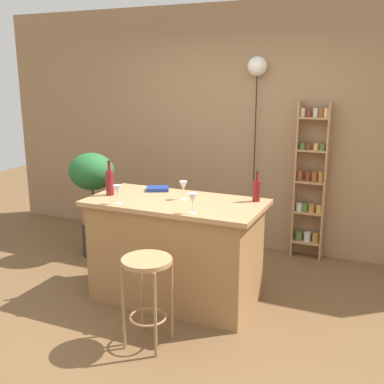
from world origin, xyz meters
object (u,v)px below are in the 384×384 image
Objects in this scene: wine_glass_center at (117,190)px; wine_glass_right at (183,186)px; bar_stool at (147,280)px; wine_glass_left at (193,199)px; bottle_olive_oil at (256,190)px; cookbook at (158,189)px; plant_stool at (95,238)px; bottle_wine_red at (110,182)px; pendant_globe_light at (257,69)px; potted_plant at (92,178)px; spice_shelf at (310,182)px.

wine_glass_center is 0.58m from wine_glass_right.
bar_stool is 4.26× the size of wine_glass_left.
bottle_olive_oil is 0.98m from cookbook.
wine_glass_right is (0.45, 0.36, 0.00)m from wine_glass_center.
bottle_olive_oil is (1.98, -0.34, 0.85)m from plant_stool.
bottle_olive_oil is 0.66m from wine_glass_left.
bottle_wine_red is 2.10m from pendant_globe_light.
bottle_olive_oil is at bearing -9.86° from plant_stool.
potted_plant is 4.87× the size of wine_glass_left.
bar_stool is at bearing -43.39° from potted_plant.
bar_stool is 2.78m from pendant_globe_light.
cookbook is at bearing -19.05° from potted_plant.
bar_stool is 3.33× the size of cookbook.
cookbook is (0.32, 0.32, -0.10)m from bottle_wine_red.
bottle_wine_red is 0.69m from wine_glass_right.
cookbook is at bearing -19.05° from plant_stool.
bottle_wine_red reaches higher than wine_glass_left.
plant_stool is (-1.45, 1.37, -0.34)m from bar_stool.
plant_stool is at bearing -157.93° from spice_shelf.
wine_glass_center is at bearing 138.61° from bar_stool.
bottle_olive_oil reaches higher than cookbook.
wine_glass_left is at bearing -89.04° from pendant_globe_light.
spice_shelf reaches higher than bar_stool.
wine_glass_left is at bearing -68.77° from cookbook.
spice_shelf is 2.18× the size of potted_plant.
pendant_globe_light reaches higher than bottle_olive_oil.
wine_glass_center is at bearing -110.10° from pendant_globe_light.
spice_shelf is 10.62× the size of wine_glass_right.
bar_stool is 0.89m from wine_glass_center.
bar_stool is at bearing -93.04° from cookbook.
wine_glass_center is 1.00× the size of wine_glass_right.
bar_stool is at bearing -43.39° from plant_stool.
pendant_globe_light is at bearing 81.57° from wine_glass_right.
pendant_globe_light reaches higher than bar_stool.
bottle_wine_red reaches higher than wine_glass_center.
plant_stool is 2.18m from bottle_olive_oil.
wine_glass_left is at bearing -29.13° from plant_stool.
potted_plant reaches higher than wine_glass_right.
wine_glass_center is (-0.70, 0.00, 0.00)m from wine_glass_left.
pendant_globe_light is at bearing 86.72° from bar_stool.
bar_stool is 4.26× the size of wine_glass_right.
bottle_wine_red is 0.95m from wine_glass_left.
bar_stool is at bearing -42.45° from bottle_wine_red.
bottle_olive_oil is at bearing 14.27° from bottle_wine_red.
wine_glass_center is at bearing -44.51° from potted_plant.
wine_glass_center reaches higher than plant_stool.
bar_stool is 4.26× the size of wine_glass_center.
spice_shelf is 10.62× the size of wine_glass_center.
wine_glass_right is 0.07× the size of pendant_globe_light.
bottle_wine_red is 1.95× the size of wine_glass_left.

